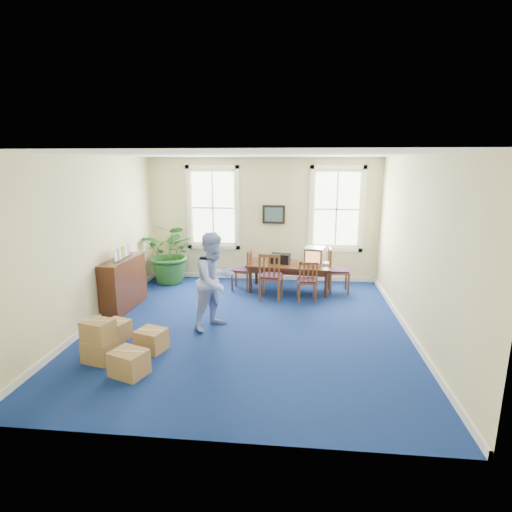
# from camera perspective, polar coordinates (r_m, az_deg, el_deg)

# --- Properties ---
(floor) EXTENTS (6.50, 6.50, 0.00)m
(floor) POSITION_cam_1_polar(r_m,az_deg,el_deg) (7.77, -1.20, -10.02)
(floor) COLOR navy
(floor) RESTS_ON ground
(ceiling) EXTENTS (6.50, 6.50, 0.00)m
(ceiling) POSITION_cam_1_polar(r_m,az_deg,el_deg) (7.14, -1.32, 14.30)
(ceiling) COLOR white
(ceiling) RESTS_ON ground
(wall_back) EXTENTS (6.50, 0.00, 6.50)m
(wall_back) POSITION_cam_1_polar(r_m,az_deg,el_deg) (10.47, 0.91, 5.20)
(wall_back) COLOR beige
(wall_back) RESTS_ON ground
(wall_front) EXTENTS (6.50, 0.00, 6.50)m
(wall_front) POSITION_cam_1_polar(r_m,az_deg,el_deg) (4.20, -6.70, -7.37)
(wall_front) COLOR beige
(wall_front) RESTS_ON ground
(wall_left) EXTENTS (0.00, 6.50, 6.50)m
(wall_left) POSITION_cam_1_polar(r_m,az_deg,el_deg) (8.20, -22.55, 1.92)
(wall_left) COLOR beige
(wall_left) RESTS_ON ground
(wall_right) EXTENTS (0.00, 6.50, 6.50)m
(wall_right) POSITION_cam_1_polar(r_m,az_deg,el_deg) (7.54, 22.01, 1.04)
(wall_right) COLOR beige
(wall_right) RESTS_ON ground
(baseboard_back) EXTENTS (6.00, 0.04, 0.12)m
(baseboard_back) POSITION_cam_1_polar(r_m,az_deg,el_deg) (10.77, 0.87, -2.96)
(baseboard_back) COLOR white
(baseboard_back) RESTS_ON ground
(baseboard_left) EXTENTS (0.04, 6.50, 0.12)m
(baseboard_left) POSITION_cam_1_polar(r_m,az_deg,el_deg) (8.60, -21.46, -8.18)
(baseboard_left) COLOR white
(baseboard_left) RESTS_ON ground
(baseboard_right) EXTENTS (0.04, 6.50, 0.12)m
(baseboard_right) POSITION_cam_1_polar(r_m,az_deg,el_deg) (7.98, 20.84, -9.83)
(baseboard_right) COLOR white
(baseboard_right) RESTS_ON ground
(window_left) EXTENTS (1.40, 0.12, 2.20)m
(window_left) POSITION_cam_1_polar(r_m,az_deg,el_deg) (10.60, -6.16, 6.86)
(window_left) COLOR white
(window_left) RESTS_ON ground
(window_right) EXTENTS (1.40, 0.12, 2.20)m
(window_right) POSITION_cam_1_polar(r_m,az_deg,el_deg) (10.43, 11.44, 6.57)
(window_right) COLOR white
(window_right) RESTS_ON ground
(wall_picture) EXTENTS (0.58, 0.06, 0.48)m
(wall_picture) POSITION_cam_1_polar(r_m,az_deg,el_deg) (10.38, 2.55, 5.95)
(wall_picture) COLOR black
(wall_picture) RESTS_ON ground
(conference_table) EXTENTS (2.08, 1.12, 0.68)m
(conference_table) POSITION_cam_1_polar(r_m,az_deg,el_deg) (9.76, 4.79, -3.02)
(conference_table) COLOR #421F11
(conference_table) RESTS_ON ground
(crt_tv) EXTENTS (0.54, 0.57, 0.41)m
(crt_tv) POSITION_cam_1_polar(r_m,az_deg,el_deg) (9.68, 8.35, 0.06)
(crt_tv) COLOR #B7B7BC
(crt_tv) RESTS_ON conference_table
(game_console) EXTENTS (0.21, 0.24, 0.05)m
(game_console) POSITION_cam_1_polar(r_m,az_deg,el_deg) (9.69, 9.93, -1.05)
(game_console) COLOR white
(game_console) RESTS_ON conference_table
(equipment_bag) EXTENTS (0.49, 0.36, 0.23)m
(equipment_bag) POSITION_cam_1_polar(r_m,az_deg,el_deg) (9.69, 3.51, -0.34)
(equipment_bag) COLOR black
(equipment_bag) RESTS_ON conference_table
(chair_near_left) EXTENTS (0.55, 0.55, 1.11)m
(chair_near_left) POSITION_cam_1_polar(r_m,az_deg,el_deg) (9.06, 2.16, -2.86)
(chair_near_left) COLOR brown
(chair_near_left) RESTS_ON ground
(chair_near_right) EXTENTS (0.46, 0.46, 0.94)m
(chair_near_right) POSITION_cam_1_polar(r_m,az_deg,el_deg) (9.08, 7.31, -3.48)
(chair_near_right) COLOR brown
(chair_near_right) RESTS_ON ground
(chair_end_left) EXTENTS (0.49, 0.49, 0.98)m
(chair_end_left) POSITION_cam_1_polar(r_m,az_deg,el_deg) (9.81, -2.09, -1.98)
(chair_end_left) COLOR brown
(chair_end_left) RESTS_ON ground
(chair_end_right) EXTENTS (0.50, 0.50, 1.09)m
(chair_end_right) POSITION_cam_1_polar(r_m,az_deg,el_deg) (9.76, 11.75, -2.01)
(chair_end_right) COLOR brown
(chair_end_right) RESTS_ON ground
(man) EXTENTS (1.08, 1.13, 1.83)m
(man) POSITION_cam_1_polar(r_m,az_deg,el_deg) (7.48, -5.91, -3.56)
(man) COLOR #8FA5E7
(man) RESTS_ON ground
(credenza) EXTENTS (0.48, 1.40, 1.09)m
(credenza) POSITION_cam_1_polar(r_m,az_deg,el_deg) (8.97, -18.39, -3.80)
(credenza) COLOR #421F11
(credenza) RESTS_ON ground
(brochure_rack) EXTENTS (0.33, 0.62, 0.28)m
(brochure_rack) POSITION_cam_1_polar(r_m,az_deg,el_deg) (8.79, -18.60, 0.44)
(brochure_rack) COLOR #99999E
(brochure_rack) RESTS_ON credenza
(potted_plant) EXTENTS (1.65, 1.51, 1.58)m
(potted_plant) POSITION_cam_1_polar(r_m,az_deg,el_deg) (10.50, -11.99, 0.42)
(potted_plant) COLOR #235A22
(potted_plant) RESTS_ON ground
(cardboard_boxes) EXTENTS (1.53, 1.53, 0.72)m
(cardboard_boxes) POSITION_cam_1_polar(r_m,az_deg,el_deg) (6.84, -19.81, -10.96)
(cardboard_boxes) COLOR #A77B48
(cardboard_boxes) RESTS_ON ground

